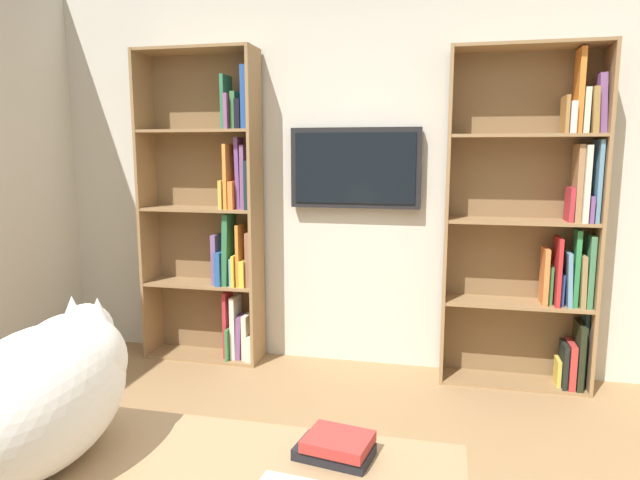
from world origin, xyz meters
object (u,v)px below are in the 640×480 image
object	(u,v)px
bookshelf_right	(216,217)
cat	(51,387)
desk_book_stack	(336,447)
wall_mounted_tv	(355,168)
bookshelf_left	(540,226)

from	to	relation	value
bookshelf_right	cat	size ratio (longest dim) A/B	3.19
cat	desk_book_stack	distance (m)	0.73
bookshelf_right	desk_book_stack	world-z (taller)	bookshelf_right
bookshelf_right	desk_book_stack	bearing A→B (deg)	119.27
wall_mounted_tv	cat	size ratio (longest dim) A/B	1.29
wall_mounted_tv	bookshelf_right	bearing A→B (deg)	4.67
bookshelf_left	wall_mounted_tv	world-z (taller)	bookshelf_left
bookshelf_left	desk_book_stack	size ratio (longest dim) A/B	10.29
bookshelf_left	bookshelf_right	xyz separation A→B (m)	(2.19, 0.00, -0.00)
bookshelf_left	wall_mounted_tv	distance (m)	1.25
bookshelf_left	desk_book_stack	distance (m)	2.56
bookshelf_right	desk_book_stack	distance (m)	2.77
wall_mounted_tv	cat	distance (m)	2.71
bookshelf_left	desk_book_stack	xyz separation A→B (m)	(0.84, 2.40, -0.28)
wall_mounted_tv	cat	world-z (taller)	wall_mounted_tv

